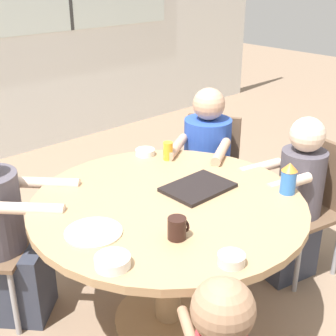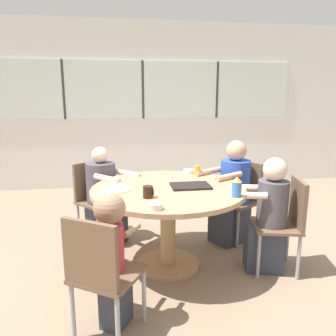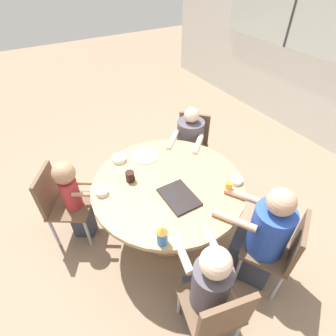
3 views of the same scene
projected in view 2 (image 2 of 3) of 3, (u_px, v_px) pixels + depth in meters
name	position (u px, v px, depth m)	size (l,w,h in m)	color
ground_plane	(168.00, 265.00, 3.11)	(16.00, 16.00, 0.00)	#8C725B
wall_back_with_windows	(143.00, 105.00, 5.63)	(8.40, 0.08, 2.80)	silver
dining_table	(168.00, 203.00, 2.98)	(1.39, 1.39, 0.76)	tan
chair_for_woman_green_shirt	(287.00, 217.00, 2.93)	(0.48, 0.48, 0.86)	brown
chair_for_man_blue_shirt	(94.00, 193.00, 3.66)	(0.57, 0.57, 0.86)	brown
chair_for_man_teal_shirt	(242.00, 193.00, 3.66)	(0.55, 0.55, 0.86)	brown
chair_for_toddler	(100.00, 269.00, 2.05)	(0.55, 0.55, 0.86)	brown
person_woman_green_shirt	(268.00, 219.00, 2.94)	(0.54, 0.37, 1.05)	#333847
person_man_blue_shirt	(104.00, 200.00, 3.56)	(0.62, 0.63, 1.04)	#333847
person_man_teal_shirt	(232.00, 197.00, 3.56)	(0.65, 0.56, 1.11)	#333847
person_toddler	(113.00, 258.00, 2.18)	(0.31, 0.36, 0.97)	#333847
food_tray_dark	(191.00, 186.00, 2.96)	(0.35, 0.25, 0.02)	black
coffee_mug	(148.00, 192.00, 2.64)	(0.09, 0.08, 0.10)	black
sippy_cup	(237.00, 186.00, 2.66)	(0.08, 0.08, 0.17)	blue
juice_glass	(197.00, 171.00, 3.37)	(0.06, 0.06, 0.11)	gold
bowl_white_shallow	(107.00, 196.00, 2.62)	(0.14, 0.14, 0.04)	white
bowl_cereal	(155.00, 206.00, 2.37)	(0.11, 0.11, 0.04)	silver
bowl_fruit	(189.00, 171.00, 3.51)	(0.12, 0.12, 0.04)	silver
plate_tortillas	(118.00, 189.00, 2.88)	(0.26, 0.26, 0.01)	beige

